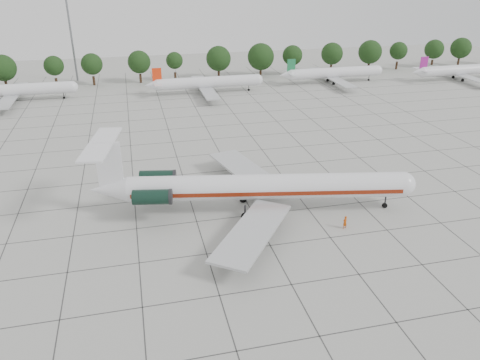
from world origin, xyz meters
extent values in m
plane|color=#A7A7A0|center=(0.00, 0.00, 0.00)|extent=(260.00, 260.00, 0.00)
cube|color=#383838|center=(0.00, 15.00, 0.01)|extent=(170.00, 170.00, 0.02)
cylinder|color=silver|center=(2.11, 0.92, 3.71)|extent=(38.17, 10.67, 3.50)
sphere|color=silver|center=(20.86, -2.69, 3.71)|extent=(3.50, 3.50, 3.50)
cone|color=silver|center=(-19.25, 5.04, 3.71)|extent=(5.87, 4.44, 3.50)
cube|color=maroon|center=(2.44, 2.66, 3.45)|extent=(36.48, 7.09, 0.58)
cube|color=maroon|center=(1.77, -0.82, 3.45)|extent=(36.48, 7.09, 0.58)
cube|color=#B7BABC|center=(1.31, 10.80, 2.28)|extent=(8.61, 16.63, 0.32)
cube|color=#B7BABC|center=(-2.31, -7.95, 2.28)|extent=(13.29, 15.75, 0.32)
cube|color=black|center=(-12.55, 6.18, 4.03)|extent=(2.55, 1.80, 0.27)
cylinder|color=black|center=(-12.41, 6.91, 4.03)|extent=(5.38, 2.94, 2.02)
cube|color=black|center=(-13.45, 1.49, 4.03)|extent=(2.55, 1.80, 0.27)
cylinder|color=black|center=(-13.59, 0.76, 4.03)|extent=(5.38, 2.94, 2.02)
cube|color=silver|center=(-18.73, 4.94, 7.43)|extent=(3.39, 0.93, 6.37)
cube|color=silver|center=(-19.46, 5.08, 10.40)|extent=(5.54, 13.10, 0.23)
cylinder|color=black|center=(18.78, -2.29, 1.01)|extent=(0.25, 0.25, 2.02)
cylinder|color=black|center=(18.78, -2.29, 0.37)|extent=(0.79, 0.43, 0.74)
cylinder|color=black|center=(-0.50, 4.23, 1.38)|extent=(0.30, 0.30, 1.91)
cylinder|color=black|center=(-0.50, 4.23, 0.53)|extent=(1.16, 0.83, 1.06)
cylinder|color=black|center=(-1.54, -1.18, 1.38)|extent=(0.30, 0.30, 1.91)
cylinder|color=black|center=(-1.54, -1.18, 0.53)|extent=(1.16, 0.83, 1.06)
imported|color=#BE470B|center=(10.75, -6.24, 0.90)|extent=(0.76, 0.62, 1.80)
cylinder|color=silver|center=(-43.08, 71.08, 3.00)|extent=(27.20, 3.00, 3.00)
cube|color=#B7BABC|center=(-44.08, 71.08, 1.80)|extent=(3.50, 27.20, 0.25)
cylinder|color=black|center=(-44.08, 73.28, 0.40)|extent=(0.80, 0.45, 0.80)
cylinder|color=black|center=(-44.08, 68.88, 0.40)|extent=(0.80, 0.45, 0.80)
cylinder|color=silver|center=(5.54, 68.01, 3.00)|extent=(27.20, 3.00, 3.00)
cube|color=#B7BABC|center=(4.54, 68.01, 1.80)|extent=(3.50, 27.20, 0.25)
cube|color=red|center=(-7.90, 68.01, 5.60)|extent=(2.40, 0.25, 3.60)
cylinder|color=black|center=(4.54, 70.21, 0.40)|extent=(0.80, 0.45, 0.80)
cylinder|color=black|center=(4.54, 65.81, 0.40)|extent=(0.80, 0.45, 0.80)
cylinder|color=silver|center=(43.52, 71.63, 3.00)|extent=(27.20, 3.00, 3.00)
cube|color=#B7BABC|center=(42.52, 71.63, 1.80)|extent=(3.50, 27.20, 0.25)
cube|color=#186F3D|center=(30.08, 71.63, 5.60)|extent=(2.40, 0.25, 3.60)
cylinder|color=black|center=(42.52, 73.83, 0.40)|extent=(0.80, 0.45, 0.80)
cylinder|color=black|center=(42.52, 69.43, 0.40)|extent=(0.80, 0.45, 0.80)
cylinder|color=silver|center=(82.35, 66.35, 3.00)|extent=(27.20, 3.00, 3.00)
cube|color=#B7BABC|center=(81.35, 66.35, 1.80)|extent=(3.50, 27.20, 0.25)
cube|color=#951B7F|center=(68.91, 66.35, 5.60)|extent=(2.40, 0.25, 3.60)
cylinder|color=black|center=(81.35, 68.55, 0.40)|extent=(0.80, 0.45, 0.80)
cylinder|color=black|center=(81.35, 64.15, 0.40)|extent=(0.80, 0.45, 0.80)
cylinder|color=#332114|center=(-48.26, 85.00, 1.25)|extent=(0.70, 0.70, 2.50)
sphere|color=black|center=(-48.26, 85.00, 6.00)|extent=(7.15, 7.15, 7.15)
cylinder|color=#332114|center=(-35.07, 85.00, 1.25)|extent=(0.70, 0.70, 2.50)
sphere|color=black|center=(-35.07, 85.00, 6.00)|extent=(5.43, 5.43, 5.43)
cylinder|color=#332114|center=(-24.88, 85.00, 1.25)|extent=(0.70, 0.70, 2.50)
sphere|color=black|center=(-24.88, 85.00, 6.00)|extent=(5.99, 5.99, 5.99)
cylinder|color=#332114|center=(-11.69, 85.00, 1.25)|extent=(0.70, 0.70, 2.50)
sphere|color=black|center=(-11.69, 85.00, 6.00)|extent=(6.50, 6.50, 6.50)
cylinder|color=#332114|center=(-1.50, 85.00, 1.25)|extent=(0.70, 0.70, 2.50)
sphere|color=black|center=(-1.50, 85.00, 6.00)|extent=(4.93, 4.93, 4.93)
cylinder|color=#332114|center=(11.69, 85.00, 1.25)|extent=(0.70, 0.70, 2.50)
sphere|color=black|center=(11.69, 85.00, 6.00)|extent=(7.40, 7.40, 7.40)
cylinder|color=#332114|center=(24.88, 85.00, 1.25)|extent=(0.70, 0.70, 2.50)
sphere|color=black|center=(24.88, 85.00, 6.00)|extent=(8.08, 8.08, 8.08)
cylinder|color=#332114|center=(35.07, 85.00, 1.25)|extent=(0.70, 0.70, 2.50)
sphere|color=black|center=(35.07, 85.00, 6.00)|extent=(6.17, 6.17, 6.17)
cylinder|color=#332114|center=(48.26, 85.00, 1.25)|extent=(0.70, 0.70, 2.50)
sphere|color=black|center=(48.26, 85.00, 6.00)|extent=(6.82, 6.82, 6.82)
cylinder|color=#332114|center=(61.45, 85.00, 1.25)|extent=(0.70, 0.70, 2.50)
sphere|color=black|center=(61.45, 85.00, 6.00)|extent=(7.44, 7.44, 7.44)
cylinder|color=#332114|center=(71.64, 85.00, 1.25)|extent=(0.70, 0.70, 2.50)
sphere|color=black|center=(71.64, 85.00, 6.00)|extent=(5.66, 5.66, 5.66)
cylinder|color=#332114|center=(84.83, 85.00, 1.25)|extent=(0.70, 0.70, 2.50)
sphere|color=black|center=(84.83, 85.00, 6.00)|extent=(6.25, 6.25, 6.25)
cylinder|color=#332114|center=(95.02, 85.00, 1.25)|extent=(0.70, 0.70, 2.50)
sphere|color=black|center=(95.02, 85.00, 6.00)|extent=(6.79, 6.79, 6.79)
cylinder|color=slate|center=(-30.00, 92.00, 12.50)|extent=(0.56, 0.56, 25.00)
camera|label=1|loc=(-15.08, -54.97, 31.74)|focal=35.00mm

